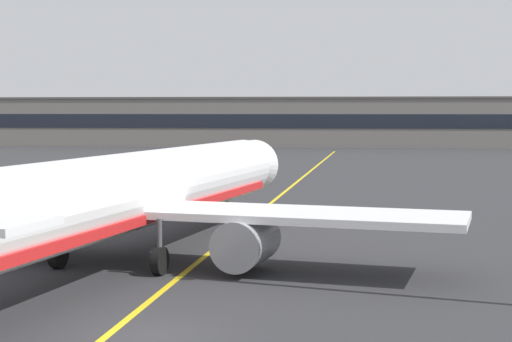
# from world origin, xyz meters

# --- Properties ---
(ground_plane) EXTENTS (400.00, 400.00, 0.00)m
(ground_plane) POSITION_xyz_m (0.00, 0.00, 0.00)
(ground_plane) COLOR #2D2D30
(taxiway_centreline) EXTENTS (8.49, 179.83, 0.01)m
(taxiway_centreline) POSITION_xyz_m (0.00, 30.00, 0.00)
(taxiway_centreline) COLOR yellow
(taxiway_centreline) RESTS_ON ground
(airliner_foreground) EXTENTS (32.33, 41.28, 11.65)m
(airliner_foreground) POSITION_xyz_m (-4.13, 11.85, 3.37)
(airliner_foreground) COLOR white
(airliner_foreground) RESTS_ON ground
(safety_cone_by_nose_gear) EXTENTS (0.44, 0.44, 0.55)m
(safety_cone_by_nose_gear) POSITION_xyz_m (-3.59, 27.31, 0.26)
(safety_cone_by_nose_gear) COLOR orange
(safety_cone_by_nose_gear) RESTS_ON ground
(terminal_building) EXTENTS (161.51, 12.40, 10.07)m
(terminal_building) POSITION_xyz_m (5.79, 139.54, 5.04)
(terminal_building) COLOR slate
(terminal_building) RESTS_ON ground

